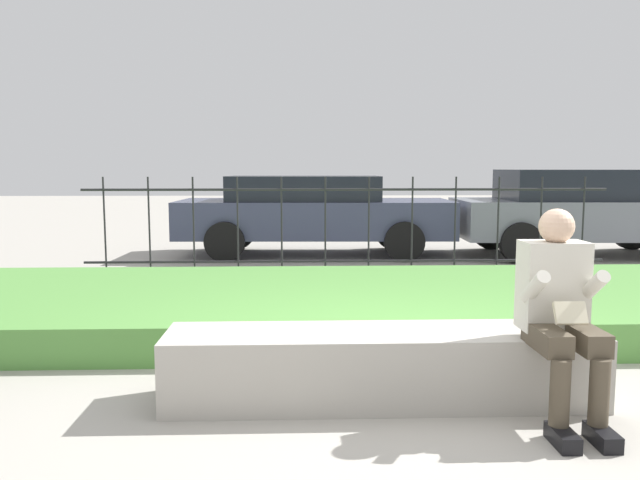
{
  "coord_description": "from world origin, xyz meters",
  "views": [
    {
      "loc": [
        -0.65,
        -3.88,
        1.51
      ],
      "look_at": [
        -0.41,
        2.62,
        0.75
      ],
      "focal_mm": 35.0,
      "sensor_mm": 36.0,
      "label": 1
    }
  ],
  "objects_px": {
    "car_parked_right": "(579,210)",
    "stone_bench": "(382,370)",
    "person_seated_reader": "(560,306)",
    "car_parked_center": "(312,212)"
  },
  "relations": [
    {
      "from": "person_seated_reader",
      "to": "car_parked_center",
      "type": "height_order",
      "value": "car_parked_center"
    },
    {
      "from": "person_seated_reader",
      "to": "car_parked_center",
      "type": "bearing_deg",
      "value": 100.25
    },
    {
      "from": "person_seated_reader",
      "to": "car_parked_right",
      "type": "bearing_deg",
      "value": 64.73
    },
    {
      "from": "person_seated_reader",
      "to": "car_parked_center",
      "type": "xyz_separation_m",
      "value": [
        -1.3,
        7.18,
        0.05
      ]
    },
    {
      "from": "person_seated_reader",
      "to": "car_parked_right",
      "type": "relative_size",
      "value": 0.3
    },
    {
      "from": "person_seated_reader",
      "to": "car_parked_right",
      "type": "distance_m",
      "value": 7.62
    },
    {
      "from": "car_parked_right",
      "to": "stone_bench",
      "type": "bearing_deg",
      "value": -120.81
    },
    {
      "from": "stone_bench",
      "to": "person_seated_reader",
      "type": "bearing_deg",
      "value": -17.72
    },
    {
      "from": "stone_bench",
      "to": "car_parked_right",
      "type": "height_order",
      "value": "car_parked_right"
    },
    {
      "from": "car_parked_center",
      "to": "car_parked_right",
      "type": "xyz_separation_m",
      "value": [
        4.55,
        -0.29,
        0.04
      ]
    }
  ]
}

